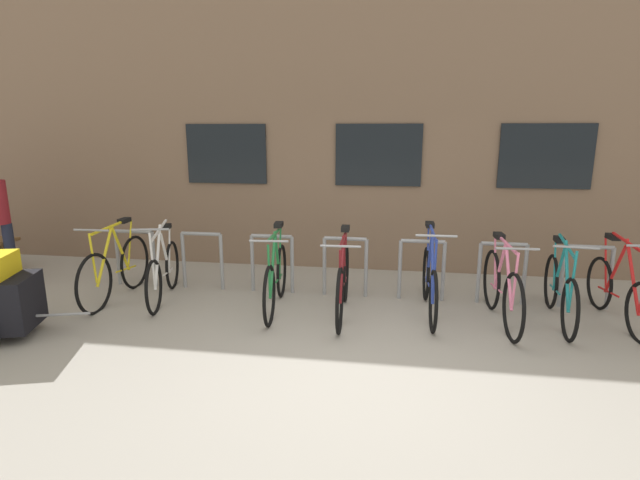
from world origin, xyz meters
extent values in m
plane|color=#9E998E|center=(0.00, 0.00, 0.00)|extent=(42.00, 42.00, 0.00)
cube|color=#7A604C|center=(0.00, 6.99, 2.61)|extent=(28.00, 7.59, 5.22)
cube|color=black|center=(-2.40, 3.18, 1.81)|extent=(1.30, 0.04, 0.93)
cube|color=black|center=(0.00, 3.18, 1.81)|extent=(1.30, 0.04, 0.93)
cube|color=black|center=(2.40, 3.18, 1.81)|extent=(1.30, 0.04, 0.93)
cylinder|color=gray|center=(-3.64, 1.90, 0.39)|extent=(0.05, 0.05, 0.78)
cylinder|color=gray|center=(-3.08, 1.90, 0.39)|extent=(0.05, 0.05, 0.78)
cylinder|color=gray|center=(-3.36, 1.90, 0.78)|extent=(0.56, 0.05, 0.05)
cylinder|color=gray|center=(-2.64, 1.90, 0.39)|extent=(0.05, 0.05, 0.78)
cylinder|color=gray|center=(-2.08, 1.90, 0.39)|extent=(0.05, 0.05, 0.78)
cylinder|color=gray|center=(-2.36, 1.90, 0.78)|extent=(0.56, 0.05, 0.05)
cylinder|color=gray|center=(-1.64, 1.90, 0.39)|extent=(0.05, 0.05, 0.78)
cylinder|color=gray|center=(-1.08, 1.90, 0.39)|extent=(0.05, 0.05, 0.78)
cylinder|color=gray|center=(-1.36, 1.90, 0.78)|extent=(0.56, 0.05, 0.05)
cylinder|color=gray|center=(-0.64, 1.90, 0.39)|extent=(0.05, 0.05, 0.78)
cylinder|color=gray|center=(-0.08, 1.90, 0.39)|extent=(0.05, 0.05, 0.78)
cylinder|color=gray|center=(-0.36, 1.90, 0.78)|extent=(0.56, 0.05, 0.05)
cylinder|color=gray|center=(0.36, 1.90, 0.39)|extent=(0.05, 0.05, 0.78)
cylinder|color=gray|center=(0.92, 1.90, 0.39)|extent=(0.05, 0.05, 0.78)
cylinder|color=gray|center=(0.64, 1.90, 0.78)|extent=(0.56, 0.05, 0.05)
cylinder|color=gray|center=(1.36, 1.90, 0.39)|extent=(0.05, 0.05, 0.78)
cylinder|color=gray|center=(1.92, 1.90, 0.39)|extent=(0.05, 0.05, 0.78)
cylinder|color=gray|center=(1.64, 1.90, 0.78)|extent=(0.56, 0.05, 0.05)
cylinder|color=gray|center=(2.36, 1.90, 0.39)|extent=(0.05, 0.05, 0.78)
cylinder|color=gray|center=(2.92, 1.90, 0.39)|extent=(0.05, 0.05, 0.78)
cylinder|color=gray|center=(2.64, 1.90, 0.78)|extent=(0.56, 0.05, 0.05)
torus|color=black|center=(2.83, 1.95, 0.31)|extent=(0.06, 0.67, 0.67)
cylinder|color=red|center=(2.84, 1.21, 0.63)|extent=(0.05, 0.49, 0.75)
cylinder|color=red|center=(2.83, 1.60, 0.59)|extent=(0.05, 0.36, 0.67)
cylinder|color=red|center=(2.84, 1.38, 0.96)|extent=(0.06, 0.79, 0.11)
cylinder|color=red|center=(2.83, 1.69, 0.29)|extent=(0.04, 0.51, 0.07)
cylinder|color=red|center=(2.83, 1.86, 0.62)|extent=(0.03, 0.20, 0.61)
cube|color=black|center=(2.83, 1.77, 0.95)|extent=(0.11, 0.20, 0.06)
torus|color=black|center=(2.24, 1.90, 0.32)|extent=(0.11, 0.69, 0.69)
torus|color=black|center=(2.13, 0.89, 0.32)|extent=(0.11, 0.69, 0.69)
cylinder|color=teal|center=(2.16, 1.17, 0.62)|extent=(0.09, 0.49, 0.71)
cylinder|color=teal|center=(2.20, 1.56, 0.58)|extent=(0.07, 0.36, 0.62)
cylinder|color=teal|center=(2.18, 1.33, 0.92)|extent=(0.12, 0.78, 0.12)
cylinder|color=teal|center=(2.21, 1.65, 0.30)|extent=(0.08, 0.51, 0.07)
cylinder|color=teal|center=(2.23, 1.81, 0.60)|extent=(0.05, 0.20, 0.56)
cylinder|color=teal|center=(2.14, 0.92, 0.64)|extent=(0.04, 0.08, 0.64)
cube|color=black|center=(2.22, 1.72, 0.90)|extent=(0.12, 0.21, 0.06)
cylinder|color=gray|center=(2.14, 0.94, 0.99)|extent=(0.44, 0.07, 0.03)
torus|color=black|center=(-0.33, 1.75, 0.35)|extent=(0.07, 0.75, 0.75)
torus|color=black|center=(-0.30, 0.73, 0.35)|extent=(0.07, 0.75, 0.75)
cylinder|color=maroon|center=(-0.31, 1.01, 0.61)|extent=(0.05, 0.49, 0.65)
cylinder|color=maroon|center=(-0.32, 1.40, 0.63)|extent=(0.05, 0.36, 0.68)
cylinder|color=maroon|center=(-0.31, 1.17, 0.94)|extent=(0.06, 0.79, 0.07)
cylinder|color=maroon|center=(-0.33, 1.49, 0.33)|extent=(0.04, 0.51, 0.08)
cylinder|color=maroon|center=(-0.33, 1.66, 0.66)|extent=(0.03, 0.20, 0.61)
cylinder|color=maroon|center=(-0.30, 0.75, 0.64)|extent=(0.03, 0.08, 0.57)
cube|color=black|center=(-0.33, 1.57, 0.99)|extent=(0.11, 0.20, 0.06)
cylinder|color=gray|center=(-0.30, 0.78, 0.95)|extent=(0.44, 0.04, 0.03)
torus|color=black|center=(0.71, 1.96, 0.34)|extent=(0.05, 0.71, 0.71)
torus|color=black|center=(0.72, 0.91, 0.34)|extent=(0.05, 0.71, 0.71)
cylinder|color=#233893|center=(0.72, 1.20, 0.66)|extent=(0.04, 0.51, 0.77)
cylinder|color=#233893|center=(0.71, 1.61, 0.64)|extent=(0.04, 0.38, 0.73)
cylinder|color=#233893|center=(0.72, 1.37, 1.02)|extent=(0.05, 0.83, 0.07)
cylinder|color=#233893|center=(0.71, 1.70, 0.31)|extent=(0.03, 0.53, 0.07)
cylinder|color=#233893|center=(0.71, 1.87, 0.67)|extent=(0.03, 0.20, 0.67)
cylinder|color=#233893|center=(0.72, 0.93, 0.68)|extent=(0.03, 0.08, 0.70)
cube|color=black|center=(0.71, 1.78, 1.03)|extent=(0.10, 0.20, 0.06)
cylinder|color=gray|center=(0.72, 0.96, 1.06)|extent=(0.44, 0.03, 0.03)
torus|color=black|center=(-1.20, 1.79, 0.34)|extent=(0.10, 0.71, 0.71)
torus|color=black|center=(-1.11, 0.80, 0.34)|extent=(0.10, 0.71, 0.71)
cylinder|color=#1E7238|center=(-1.14, 1.07, 0.61)|extent=(0.08, 0.48, 0.67)
cylinder|color=#1E7238|center=(-1.17, 1.46, 0.63)|extent=(0.07, 0.35, 0.70)
cylinder|color=#1E7238|center=(-1.15, 1.23, 0.95)|extent=(0.11, 0.77, 0.07)
cylinder|color=#1E7238|center=(-1.18, 1.54, 0.31)|extent=(0.07, 0.50, 0.07)
cylinder|color=#1E7238|center=(-1.20, 1.70, 0.66)|extent=(0.04, 0.20, 0.64)
cylinder|color=#1E7238|center=(-1.12, 0.83, 0.64)|extent=(0.03, 0.08, 0.60)
cube|color=black|center=(-1.19, 1.61, 1.00)|extent=(0.12, 0.21, 0.06)
cylinder|color=gray|center=(-1.12, 0.85, 0.97)|extent=(0.44, 0.07, 0.03)
torus|color=black|center=(-2.81, 1.89, 0.32)|extent=(0.19, 0.67, 0.68)
torus|color=black|center=(-2.59, 0.93, 0.32)|extent=(0.19, 0.67, 0.68)
cylinder|color=silver|center=(-2.65, 1.19, 0.63)|extent=(0.14, 0.47, 0.74)
cylinder|color=silver|center=(-2.73, 1.56, 0.58)|extent=(0.11, 0.34, 0.62)
cylinder|color=silver|center=(-2.68, 1.35, 0.94)|extent=(0.20, 0.74, 0.15)
cylinder|color=silver|center=(-2.75, 1.65, 0.30)|extent=(0.13, 0.48, 0.07)
cylinder|color=silver|center=(-2.79, 1.80, 0.60)|extent=(0.07, 0.20, 0.57)
cylinder|color=silver|center=(-2.59, 0.96, 0.66)|extent=(0.04, 0.08, 0.68)
cube|color=black|center=(-2.77, 1.71, 0.91)|extent=(0.14, 0.22, 0.06)
cylinder|color=gray|center=(-2.60, 0.98, 1.03)|extent=(0.43, 0.12, 0.03)
torus|color=black|center=(1.49, 1.75, 0.36)|extent=(0.07, 0.75, 0.75)
torus|color=black|center=(1.53, 0.78, 0.36)|extent=(0.07, 0.75, 0.75)
cylinder|color=pink|center=(1.52, 1.05, 0.63)|extent=(0.06, 0.47, 0.67)
cylinder|color=pink|center=(1.51, 1.42, 0.62)|extent=(0.05, 0.34, 0.64)
cylinder|color=pink|center=(1.52, 1.20, 0.94)|extent=(0.07, 0.74, 0.06)
cylinder|color=pink|center=(1.50, 1.51, 0.33)|extent=(0.04, 0.49, 0.08)
cylinder|color=pink|center=(1.50, 1.66, 0.64)|extent=(0.03, 0.20, 0.58)
cylinder|color=pink|center=(1.53, 0.81, 0.65)|extent=(0.03, 0.08, 0.60)
cube|color=black|center=(1.50, 1.58, 0.96)|extent=(0.11, 0.20, 0.06)
cylinder|color=gray|center=(1.53, 0.83, 0.98)|extent=(0.44, 0.04, 0.03)
torus|color=black|center=(-3.33, 1.83, 0.36)|extent=(0.06, 0.76, 0.76)
torus|color=black|center=(-3.30, 0.84, 0.36)|extent=(0.06, 0.76, 0.76)
cylinder|color=yellow|center=(-3.31, 1.11, 0.64)|extent=(0.05, 0.48, 0.70)
cylinder|color=yellow|center=(-3.32, 1.49, 0.63)|extent=(0.05, 0.35, 0.67)
cylinder|color=yellow|center=(-3.32, 1.27, 0.97)|extent=(0.06, 0.76, 0.06)
cylinder|color=yellow|center=(-3.33, 1.58, 0.33)|extent=(0.04, 0.50, 0.08)
cylinder|color=yellow|center=(-3.33, 1.74, 0.66)|extent=(0.03, 0.20, 0.61)
cylinder|color=yellow|center=(-3.30, 0.86, 0.67)|extent=(0.03, 0.08, 0.63)
cube|color=black|center=(-3.33, 1.65, 0.99)|extent=(0.11, 0.20, 0.06)
cylinder|color=gray|center=(-3.30, 0.89, 1.01)|extent=(0.44, 0.04, 0.03)
torus|color=black|center=(-4.05, 0.30, 0.19)|extent=(0.42, 0.16, 0.43)
cylinder|color=gray|center=(-3.26, 0.20, 0.22)|extent=(0.54, 0.19, 0.03)
cube|color=brown|center=(-5.86, 2.31, 0.22)|extent=(0.08, 0.36, 0.45)
cylinder|color=#1E2338|center=(-5.10, 1.61, 0.45)|extent=(0.14, 0.14, 0.90)
camera|label=1|loc=(0.24, -4.21, 2.17)|focal=26.82mm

